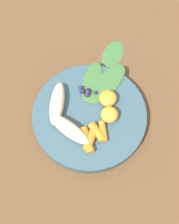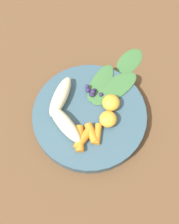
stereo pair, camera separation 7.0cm
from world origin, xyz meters
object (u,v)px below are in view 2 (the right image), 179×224
object	(u,v)px
banana_peeled_left	(66,125)
orange_segment_near	(111,103)
bowl	(90,116)
kale_leaf_stray	(130,61)
banana_peeled_right	(60,97)

from	to	relation	value
banana_peeled_left	orange_segment_near	size ratio (longest dim) A/B	2.63
bowl	banana_peeled_left	size ratio (longest dim) A/B	2.48
orange_segment_near	kale_leaf_stray	distance (m)	0.17
kale_leaf_stray	banana_peeled_left	bearing A→B (deg)	179.43
banana_peeled_right	orange_segment_near	size ratio (longest dim) A/B	2.63
banana_peeled_left	kale_leaf_stray	bearing A→B (deg)	103.34
bowl	banana_peeled_right	bearing A→B (deg)	-148.58
banana_peeled_left	kale_leaf_stray	world-z (taller)	banana_peeled_left
banana_peeled_left	banana_peeled_right	size ratio (longest dim) A/B	1.00
orange_segment_near	kale_leaf_stray	size ratio (longest dim) A/B	0.44
banana_peeled_right	orange_segment_near	world-z (taller)	banana_peeled_right
bowl	banana_peeled_left	distance (m)	0.07
banana_peeled_left	kale_leaf_stray	distance (m)	0.27
banana_peeled_right	kale_leaf_stray	size ratio (longest dim) A/B	1.16
kale_leaf_stray	banana_peeled_right	bearing A→B (deg)	164.21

